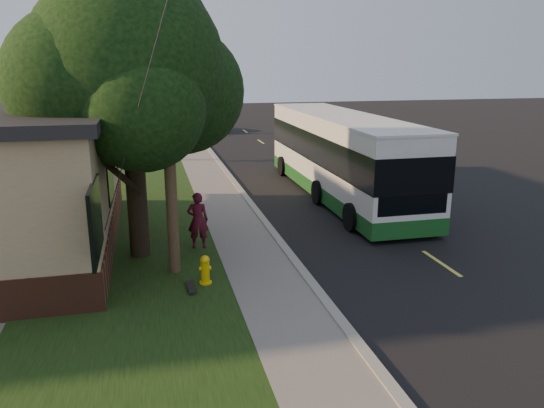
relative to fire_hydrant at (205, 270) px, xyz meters
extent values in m
plane|color=black|center=(2.60, 0.00, -0.43)|extent=(120.00, 120.00, 0.00)
cube|color=black|center=(6.60, 10.00, -0.43)|extent=(8.00, 80.00, 0.01)
cube|color=gray|center=(2.60, 10.00, -0.37)|extent=(0.25, 80.00, 0.12)
cube|color=slate|center=(1.60, 10.00, -0.39)|extent=(2.00, 80.00, 0.08)
cube|color=black|center=(-1.90, 10.00, -0.40)|extent=(5.00, 80.00, 0.07)
cylinder|color=yellow|center=(0.00, 0.00, -0.09)|extent=(0.22, 0.22, 0.55)
sphere|color=yellow|center=(0.00, 0.00, 0.26)|extent=(0.24, 0.24, 0.24)
cylinder|color=yellow|center=(0.00, 0.00, 0.04)|extent=(0.30, 0.10, 0.10)
cylinder|color=yellow|center=(0.00, 0.00, 0.04)|extent=(0.10, 0.18, 0.10)
cylinder|color=yellow|center=(0.00, 0.00, -0.34)|extent=(0.32, 0.32, 0.04)
cylinder|color=#473321|center=(-0.70, 1.00, 4.14)|extent=(0.30, 0.30, 9.00)
cylinder|color=#2D2D30|center=(-1.60, -0.10, 3.37)|extent=(2.52, 3.21, 7.60)
cylinder|color=black|center=(-1.60, 2.50, 1.64)|extent=(0.56, 0.56, 4.00)
sphere|color=black|center=(-1.60, 2.50, 4.84)|extent=(5.20, 5.20, 5.20)
sphere|color=black|center=(-0.20, 3.10, 4.24)|extent=(3.60, 3.60, 3.60)
sphere|color=black|center=(-2.80, 2.10, 4.54)|extent=(3.80, 3.80, 3.80)
sphere|color=black|center=(-1.30, 1.20, 3.94)|extent=(3.20, 3.20, 3.20)
sphere|color=black|center=(-2.20, 3.90, 5.24)|extent=(3.40, 3.40, 3.40)
sphere|color=black|center=(-0.70, 3.70, 5.84)|extent=(3.00, 3.00, 3.00)
cylinder|color=black|center=(-0.90, 18.00, 1.29)|extent=(0.24, 0.24, 3.30)
cylinder|color=black|center=(-0.90, 18.00, 2.94)|extent=(1.38, 0.57, 2.01)
cylinder|color=black|center=(-0.90, 18.00, 2.94)|extent=(0.74, 1.21, 1.58)
cylinder|color=black|center=(-0.90, 18.00, 2.94)|extent=(0.65, 1.05, 1.95)
cylinder|color=black|center=(-0.90, 18.00, 2.94)|extent=(1.28, 0.53, 1.33)
cylinder|color=black|center=(-0.90, 18.00, 2.94)|extent=(0.75, 1.21, 1.70)
cylinder|color=black|center=(-0.40, 30.00, 1.15)|extent=(0.24, 0.24, 3.03)
cylinder|color=black|center=(-0.40, 30.00, 2.66)|extent=(1.38, 0.57, 2.01)
cylinder|color=black|center=(-0.40, 30.00, 2.66)|extent=(0.74, 1.21, 1.58)
cylinder|color=black|center=(-0.40, 30.00, 2.66)|extent=(0.65, 1.05, 1.95)
cylinder|color=black|center=(-0.40, 30.00, 2.66)|extent=(1.28, 0.53, 1.33)
cylinder|color=black|center=(-0.40, 30.00, 2.66)|extent=(0.75, 1.21, 1.70)
cylinder|color=#2D2D30|center=(3.10, 34.00, 2.32)|extent=(0.16, 0.16, 5.50)
imported|color=black|center=(3.10, 34.00, 4.07)|extent=(0.18, 0.22, 1.10)
cube|color=silver|center=(6.54, 7.95, 1.49)|extent=(2.60, 12.50, 2.81)
cube|color=#18541D|center=(6.54, 7.95, 0.04)|extent=(2.62, 12.52, 0.57)
cube|color=black|center=(6.54, 7.95, 1.70)|extent=(2.64, 12.54, 1.15)
cube|color=black|center=(6.54, 1.74, 1.34)|extent=(2.30, 0.06, 1.67)
cube|color=yellow|center=(6.54, 1.75, 2.74)|extent=(1.67, 0.06, 0.36)
cube|color=#FFF2CC|center=(5.76, 1.73, 0.14)|extent=(0.26, 0.04, 0.16)
cube|color=#FFF2CC|center=(7.32, 1.73, 0.14)|extent=(0.26, 0.04, 0.16)
cube|color=silver|center=(6.54, 7.95, 2.92)|extent=(2.65, 12.55, 0.08)
cylinder|color=black|center=(5.23, 3.37, 0.05)|extent=(0.29, 0.96, 0.96)
cylinder|color=black|center=(7.84, 3.37, 0.05)|extent=(0.29, 0.96, 0.96)
cylinder|color=black|center=(5.23, 6.91, 0.05)|extent=(0.29, 0.96, 0.96)
cylinder|color=black|center=(7.84, 6.91, 0.05)|extent=(0.29, 0.96, 0.96)
cylinder|color=black|center=(5.23, 12.53, 0.05)|extent=(0.29, 0.96, 0.96)
cylinder|color=black|center=(7.84, 12.53, 0.05)|extent=(0.29, 0.96, 0.96)
imported|color=#4F0F20|center=(0.10, 2.71, 0.49)|extent=(0.67, 0.49, 1.71)
cube|color=black|center=(-0.39, -0.28, -0.30)|extent=(0.23, 0.77, 0.02)
cylinder|color=silver|center=(-0.37, -0.54, -0.34)|extent=(0.17, 0.06, 0.05)
cylinder|color=silver|center=(-0.40, -0.01, -0.34)|extent=(0.17, 0.06, 0.05)
imported|color=black|center=(4.10, 30.47, 0.28)|extent=(1.70, 4.17, 1.42)
camera|label=1|loc=(-1.23, -12.43, 5.04)|focal=35.00mm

